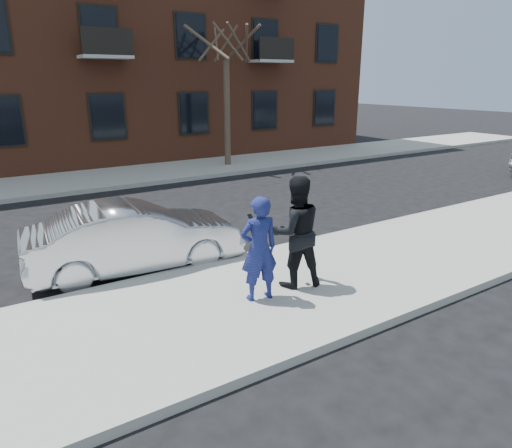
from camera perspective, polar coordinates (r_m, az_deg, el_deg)
ground at (r=8.67m, az=6.14°, el=-7.24°), size 100.00×100.00×0.00m
near_sidewalk at (r=8.46m, az=7.22°, el=-7.36°), size 50.00×3.50×0.15m
near_curb at (r=9.79m, az=0.50°, el=-3.67°), size 50.00×0.10×0.15m
far_sidewalk at (r=18.39m, az=-16.30°, el=5.74°), size 50.00×3.50×0.15m
far_curb at (r=16.71m, az=-14.49°, el=4.75°), size 50.00×0.10×0.15m
apartment_building at (r=25.21m, az=-17.71°, el=22.58°), size 24.30×10.30×12.30m
street_tree at (r=19.64m, az=-3.84°, el=23.09°), size 3.60×3.60×6.80m
silver_sedan at (r=9.26m, az=-14.86°, el=-1.59°), size 4.22×1.75×1.36m
man_hoodie at (r=7.35m, az=0.37°, el=-3.13°), size 0.70×0.55×1.75m
man_peacoat at (r=7.85m, az=4.95°, el=-1.02°), size 1.12×0.97×1.96m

